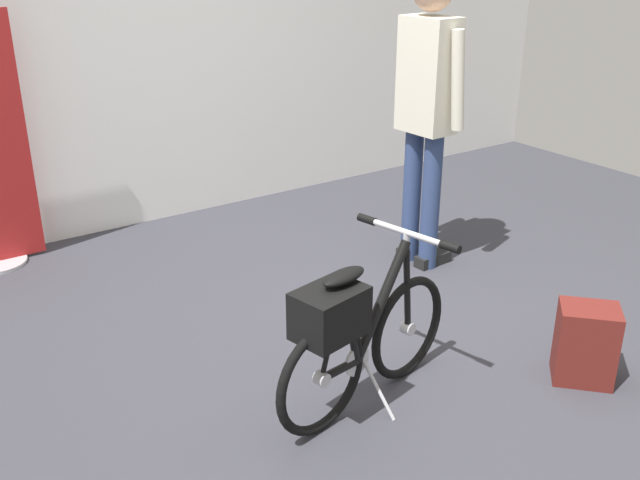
{
  "coord_description": "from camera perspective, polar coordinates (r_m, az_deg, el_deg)",
  "views": [
    {
      "loc": [
        -1.87,
        -2.41,
        1.89
      ],
      "look_at": [
        -0.08,
        0.2,
        0.55
      ],
      "focal_mm": 40.69,
      "sensor_mm": 36.0,
      "label": 1
    }
  ],
  "objects": [
    {
      "name": "visitor_near_wall",
      "position": [
        4.26,
        8.41,
        10.56
      ],
      "size": [
        0.29,
        0.54,
        1.72
      ],
      "color": "navy",
      "rests_on": "ground_plane"
    },
    {
      "name": "backpack_on_floor",
      "position": [
        3.52,
        20.14,
        -7.66
      ],
      "size": [
        0.33,
        0.33,
        0.36
      ],
      "color": "maroon",
      "rests_on": "ground_plane"
    },
    {
      "name": "back_wall",
      "position": [
        5.09,
        -13.34,
        17.01
      ],
      "size": [
        7.31,
        0.1,
        2.83
      ],
      "primitive_type": "cube",
      "color": "white",
      "rests_on": "ground_plane"
    },
    {
      "name": "ground_plane",
      "position": [
        3.59,
        2.9,
        -8.87
      ],
      "size": [
        7.31,
        7.31,
        0.0
      ],
      "primitive_type": "plane",
      "color": "#38383F"
    },
    {
      "name": "folding_bike_foreground",
      "position": [
        3.02,
        2.86,
        -7.38
      ],
      "size": [
        1.04,
        0.53,
        0.75
      ],
      "color": "black",
      "rests_on": "ground_plane"
    }
  ]
}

